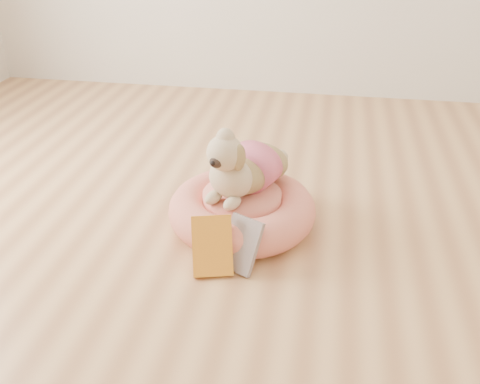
% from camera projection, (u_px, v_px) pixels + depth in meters
% --- Properties ---
extents(floor, '(4.50, 4.50, 0.00)m').
position_uv_depth(floor, '(167.00, 269.00, 2.08)').
color(floor, '#B17749').
rests_on(floor, ground).
extents(pet_bed, '(0.64, 0.64, 0.16)m').
position_uv_depth(pet_bed, '(242.00, 210.00, 2.32)').
color(pet_bed, '#E27558').
rests_on(pet_bed, floor).
extents(dog, '(0.46, 0.54, 0.33)m').
position_uv_depth(dog, '(243.00, 155.00, 2.22)').
color(dog, brown).
rests_on(dog, pet_bed).
extents(book_yellow, '(0.18, 0.17, 0.22)m').
position_uv_depth(book_yellow, '(212.00, 246.00, 2.03)').
color(book_yellow, yellow).
rests_on(book_yellow, floor).
extents(book_white, '(0.18, 0.17, 0.20)m').
position_uv_depth(book_white, '(242.00, 245.00, 2.05)').
color(book_white, white).
rests_on(book_white, floor).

